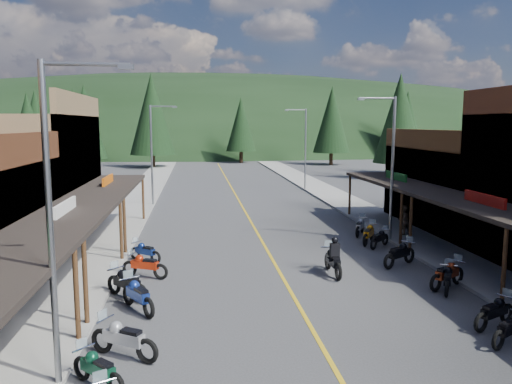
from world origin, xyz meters
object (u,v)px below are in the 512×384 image
object	(u,v)px
pedestrian_east_b	(404,220)
pine_7	(36,120)
pine_5	(398,116)
bike_east_6	(495,311)
pine_11	(399,118)
bike_west_6	(124,337)
bike_east_8	(447,273)
bike_east_11	(369,233)
pine_8	(28,129)
bike_west_9	(145,264)
pine_10	(85,122)
bike_east_5	(511,327)
bike_east_7	(448,278)
pine_9	(407,125)
streetlight_0	(56,212)
pine_2	(152,114)
rider_on_bike	(333,259)
shop_west_3	(15,178)
pine_4	(332,120)
bike_east_9	(400,253)
bike_east_12	(360,225)
bike_west_8	(127,282)
pine_3	(241,124)
pine_6	(482,124)
pine_1	(74,120)
streetlight_2	(390,162)
bike_west_10	(145,251)
bike_east_10	(380,238)
shop_east_3	(472,188)
bike_west_7	(138,294)

from	to	relation	value
pedestrian_east_b	pine_7	bearing A→B (deg)	-84.54
pine_5	bike_east_6	world-z (taller)	pine_5
pine_11	bike_west_6	xyz separation A→B (m)	(-25.70, -42.60, -6.55)
bike_east_8	bike_east_11	size ratio (longest dim) A/B	1.01
pine_8	pedestrian_east_b	distance (m)	43.62
pine_8	bike_west_9	world-z (taller)	pine_8
pine_10	bike_east_5	xyz separation A→B (m)	(23.60, -55.07, -6.24)
bike_east_6	bike_east_11	bearing A→B (deg)	154.59
bike_east_6	bike_east_7	size ratio (longest dim) A/B	1.02
pine_9	pedestrian_east_b	world-z (taller)	pine_9
pine_5	bike_east_6	size ratio (longest dim) A/B	6.99
streetlight_0	pine_2	size ratio (longest dim) A/B	0.57
pine_8	bike_east_6	xyz separation A→B (m)	(27.86, -43.85, -5.41)
bike_east_5	bike_east_11	world-z (taller)	bike_east_11
bike_east_6	rider_on_bike	xyz separation A→B (m)	(-3.61, 6.18, 0.13)
bike_east_8	shop_west_3	bearing A→B (deg)	-149.23
pine_5	bike_east_11	xyz separation A→B (m)	(-28.26, -64.35, -7.38)
pine_4	pine_5	size ratio (longest dim) A/B	0.89
bike_east_9	rider_on_bike	bearing A→B (deg)	-107.52
pine_2	bike_east_12	world-z (taller)	pine_2
bike_west_6	pine_8	bearing A→B (deg)	51.66
pine_8	bike_west_8	size ratio (longest dim) A/B	4.41
bike_west_8	bike_east_11	xyz separation A→B (m)	(12.01, 7.32, -0.04)
pine_3	rider_on_bike	world-z (taller)	pine_3
pine_10	bike_east_9	size ratio (longest dim) A/B	5.18
pine_6	pine_10	xyz separation A→B (m)	(-64.00, -14.00, 0.30)
pine_5	rider_on_bike	world-z (taller)	pine_5
pine_7	pine_2	bearing A→B (deg)	-39.29
pine_2	bike_east_11	bearing A→B (deg)	-72.64
pine_1	bike_west_6	bearing A→B (deg)	-76.21
streetlight_2	bike_west_10	size ratio (longest dim) A/B	4.19
bike_east_12	bike_east_7	bearing A→B (deg)	-60.02
pine_11	bike_east_12	world-z (taller)	pine_11
pine_3	bike_west_6	xyz separation A→B (m)	(-9.70, -70.60, -5.85)
bike_east_9	pedestrian_east_b	size ratio (longest dim) A/B	1.30
pine_6	pine_11	distance (m)	36.78
streetlight_2	pine_1	distance (m)	69.35
bike_east_7	bike_east_10	bearing A→B (deg)	120.34
bike_east_7	pine_10	bearing A→B (deg)	145.32
bike_west_9	rider_on_bike	bearing A→B (deg)	-68.37
pine_5	bike_east_9	xyz separation A→B (m)	(-28.34, -68.74, -7.35)
pine_1	bike_east_11	xyz separation A→B (m)	(29.74, -62.35, -6.62)
shop_east_3	rider_on_bike	distance (m)	14.71
pine_8	bike_east_12	world-z (taller)	pine_8
streetlight_2	pine_5	xyz separation A→B (m)	(27.05, 64.00, 3.53)
shop_west_3	bike_west_7	distance (m)	15.04
pine_2	pine_11	world-z (taller)	pine_2
pine_3	pine_9	distance (m)	29.00
bike_east_9	bike_west_10	bearing A→B (deg)	-133.25
pine_5	bike_east_11	size ratio (longest dim) A/B	6.53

